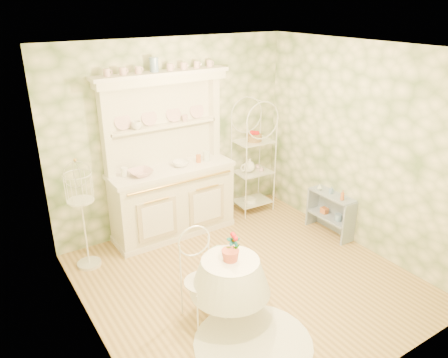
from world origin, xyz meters
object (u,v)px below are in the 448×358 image
kitchen_dresser (171,158)px  birdcage_stand (83,216)px  round_table (230,290)px  bakers_rack (253,160)px  cafe_chair (203,282)px  side_shelf (330,213)px  floor_basket (221,257)px

kitchen_dresser → birdcage_stand: 1.38m
kitchen_dresser → round_table: (-0.34, -1.97, -0.80)m
round_table → birdcage_stand: birdcage_stand is taller
bakers_rack → cafe_chair: (-1.96, -1.80, -0.40)m
side_shelf → floor_basket: (-1.76, 0.16, -0.20)m
kitchen_dresser → bakers_rack: (1.39, -0.02, -0.29)m
bakers_rack → floor_basket: (-1.27, -1.06, -0.74)m
cafe_chair → floor_basket: cafe_chair is taller
bakers_rack → round_table: 2.66m
bakers_rack → side_shelf: 1.42m
round_table → floor_basket: round_table is taller
bakers_rack → floor_basket: bakers_rack is taller
side_shelf → birdcage_stand: (-3.18, 1.07, 0.38)m
floor_basket → bakers_rack: bearing=39.8°
kitchen_dresser → side_shelf: kitchen_dresser is taller
round_table → cafe_chair: size_ratio=0.77×
kitchen_dresser → birdcage_stand: (-1.30, -0.16, -0.45)m
side_shelf → round_table: bearing=-165.3°
cafe_chair → birdcage_stand: (-0.73, 1.65, 0.25)m
side_shelf → cafe_chair: 2.52m
kitchen_dresser → round_table: size_ratio=3.30×
cafe_chair → round_table: bearing=-26.0°
round_table → birdcage_stand: size_ratio=0.50×
birdcage_stand → bakers_rack: bearing=3.2°
kitchen_dresser → birdcage_stand: size_ratio=1.64×
side_shelf → birdcage_stand: bearing=157.8°
side_shelf → round_table: (-2.22, -0.74, 0.03)m
birdcage_stand → side_shelf: bearing=-18.6°
birdcage_stand → round_table: bearing=-62.0°
bakers_rack → birdcage_stand: bakers_rack is taller
bakers_rack → cafe_chair: size_ratio=1.89×
kitchen_dresser → floor_basket: kitchen_dresser is taller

